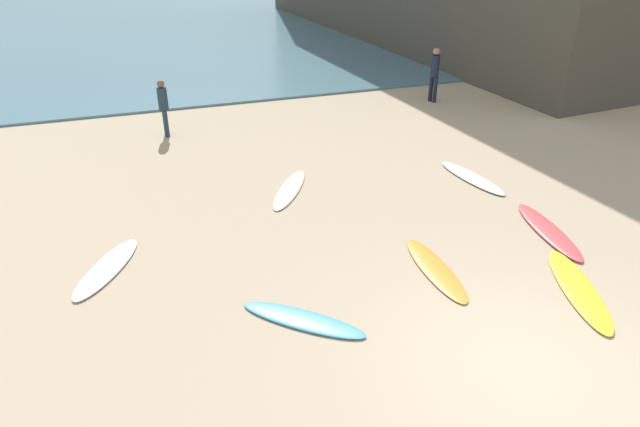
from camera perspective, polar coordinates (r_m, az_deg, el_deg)
name	(u,v)px	position (r m, az deg, el deg)	size (l,w,h in m)	color
ground_plane	(526,366)	(8.94, 20.13, -14.35)	(120.00, 120.00, 0.00)	tan
ocean_water	(193,16)	(39.66, -12.78, 18.93)	(120.00, 40.00, 0.08)	slate
surfboard_0	(578,289)	(10.83, 24.75, -6.96)	(0.58, 2.53, 0.08)	yellow
surfboard_1	(435,269)	(10.59, 11.64, -5.54)	(0.52, 2.22, 0.06)	orange
surfboard_2	(303,320)	(9.19, -1.74, -10.72)	(0.49, 2.15, 0.07)	#4A9FDB
surfboard_3	(548,231)	(12.49, 22.17, -1.62)	(0.52, 2.44, 0.09)	#E15456
surfboard_4	(472,178)	(14.46, 15.16, 3.54)	(0.52, 2.29, 0.08)	silver
surfboard_5	(107,268)	(11.11, -20.82, -5.21)	(0.55, 2.11, 0.07)	white
surfboard_6	(290,189)	(13.38, -3.11, 2.46)	(0.48, 2.26, 0.06)	silver
beachgoer_near	(435,72)	(20.33, 11.56, 13.91)	(0.35, 0.35, 1.86)	#191E33
beachgoer_mid	(164,105)	(17.21, -15.60, 10.52)	(0.29, 0.34, 1.66)	#1E3342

